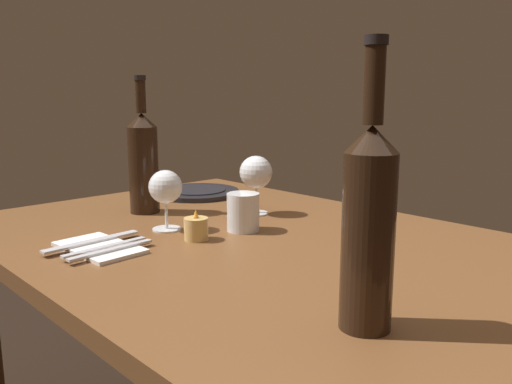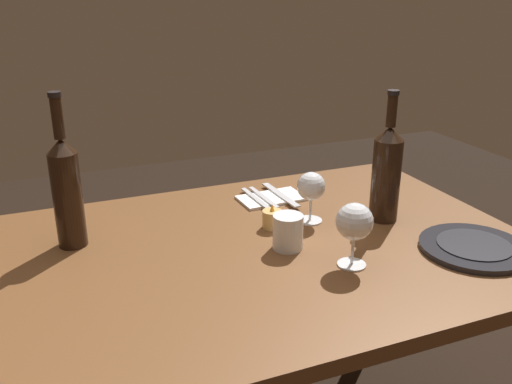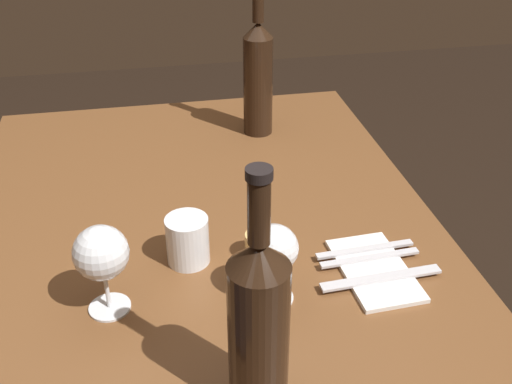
% 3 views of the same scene
% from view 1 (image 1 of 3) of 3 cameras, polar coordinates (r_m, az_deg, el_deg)
% --- Properties ---
extents(dining_table, '(1.30, 0.90, 0.74)m').
position_cam_1_polar(dining_table, '(1.17, -1.07, -9.21)').
color(dining_table, brown).
rests_on(dining_table, ground).
extents(wine_glass_left, '(0.08, 0.08, 0.14)m').
position_cam_1_polar(wine_glass_left, '(1.19, -9.88, 0.37)').
color(wine_glass_left, white).
rests_on(wine_glass_left, dining_table).
extents(wine_glass_right, '(0.08, 0.08, 0.15)m').
position_cam_1_polar(wine_glass_right, '(1.33, -0.01, 2.03)').
color(wine_glass_right, white).
rests_on(wine_glass_right, dining_table).
extents(wine_bottle, '(0.07, 0.07, 0.38)m').
position_cam_1_polar(wine_bottle, '(0.69, 12.23, -3.24)').
color(wine_bottle, black).
rests_on(wine_bottle, dining_table).
extents(wine_bottle_second, '(0.08, 0.08, 0.35)m').
position_cam_1_polar(wine_bottle_second, '(1.38, -12.25, 3.38)').
color(wine_bottle_second, black).
rests_on(wine_bottle_second, dining_table).
extents(water_tumbler, '(0.07, 0.07, 0.09)m').
position_cam_1_polar(water_tumbler, '(1.18, -1.42, -2.44)').
color(water_tumbler, white).
rests_on(water_tumbler, dining_table).
extents(votive_candle, '(0.05, 0.05, 0.07)m').
position_cam_1_polar(votive_candle, '(1.12, -6.57, -4.09)').
color(votive_candle, '#DBB266').
rests_on(votive_candle, dining_table).
extents(dinner_plate, '(0.26, 0.26, 0.02)m').
position_cam_1_polar(dinner_plate, '(1.61, -6.51, -0.01)').
color(dinner_plate, black).
rests_on(dinner_plate, dining_table).
extents(folded_napkin, '(0.20, 0.12, 0.01)m').
position_cam_1_polar(folded_napkin, '(1.10, -16.78, -5.85)').
color(folded_napkin, white).
rests_on(folded_napkin, dining_table).
extents(fork_inner, '(0.02, 0.18, 0.00)m').
position_cam_1_polar(fork_inner, '(1.07, -16.19, -5.82)').
color(fork_inner, silver).
rests_on(fork_inner, folded_napkin).
extents(fork_outer, '(0.02, 0.18, 0.00)m').
position_cam_1_polar(fork_outer, '(1.05, -15.55, -6.12)').
color(fork_outer, silver).
rests_on(fork_outer, folded_napkin).
extents(table_knife, '(0.03, 0.21, 0.00)m').
position_cam_1_polar(table_knife, '(1.12, -17.50, -5.18)').
color(table_knife, silver).
rests_on(table_knife, folded_napkin).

